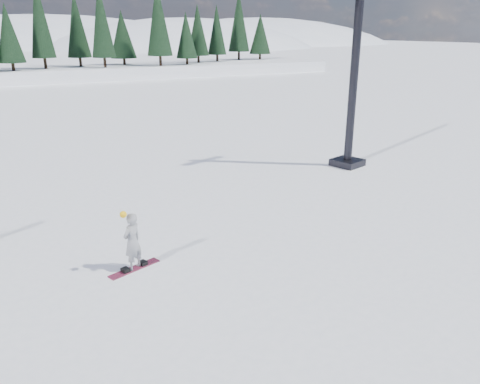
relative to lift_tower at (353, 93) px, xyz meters
name	(u,v)px	position (x,y,z in m)	size (l,w,h in m)	color
ground	(64,266)	(-13.49, -4.39, -3.41)	(420.00, 420.00, 0.00)	white
lift_tower	(353,93)	(0.00, 0.00, 0.00)	(2.29, 1.56, 8.39)	black
snowboarder_woman	(132,241)	(-11.79, -5.45, -2.59)	(0.71, 0.65, 1.77)	#A1A1A6
snowboard_woman	(135,268)	(-11.79, -5.45, -3.40)	(1.50, 0.28, 0.03)	#9B2144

